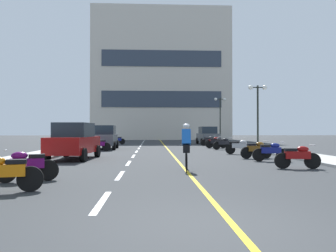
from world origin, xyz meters
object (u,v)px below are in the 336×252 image
at_px(street_lamp_mid, 258,101).
at_px(motorcycle_2, 298,156).
at_px(motorcycle_1, 27,165).
at_px(motorcycle_9, 214,141).
at_px(motorcycle_11, 117,140).
at_px(motorcycle_5, 240,146).
at_px(motorcycle_4, 256,149).
at_px(motorcycle_0, 4,173).
at_px(motorcycle_10, 209,141).
at_px(motorcycle_6, 98,144).
at_px(street_lamp_far, 220,110).
at_px(parked_car_mid, 104,137).
at_px(parked_car_far, 208,135).
at_px(motorcycle_7, 223,143).
at_px(motorcycle_3, 271,151).
at_px(motorcycle_8, 216,142).
at_px(cyclist_rider, 186,146).
at_px(parked_car_near, 74,141).

height_order(street_lamp_mid, motorcycle_2, street_lamp_mid).
relative_size(street_lamp_mid, motorcycle_1, 2.95).
xyz_separation_m(motorcycle_1, motorcycle_9, (9.00, 19.65, 0.00)).
bearing_deg(motorcycle_11, motorcycle_5, -58.30).
height_order(motorcycle_4, motorcycle_9, same).
height_order(motorcycle_0, motorcycle_10, same).
height_order(motorcycle_4, motorcycle_6, same).
xyz_separation_m(motorcycle_5, motorcycle_9, (0.18, 9.28, 0.00)).
xyz_separation_m(motorcycle_1, motorcycle_11, (-0.02, 24.68, 0.00)).
distance_m(street_lamp_far, parked_car_mid, 18.97).
relative_size(parked_car_mid, parked_car_far, 1.00).
bearing_deg(motorcycle_5, motorcycle_6, 159.59).
relative_size(motorcycle_2, motorcycle_5, 1.02).
distance_m(street_lamp_mid, motorcycle_11, 15.01).
height_order(motorcycle_0, motorcycle_7, same).
xyz_separation_m(street_lamp_mid, motorcycle_3, (-2.63, -10.11, -3.20)).
height_order(parked_car_far, motorcycle_9, parked_car_far).
distance_m(motorcycle_2, motorcycle_8, 14.49).
xyz_separation_m(street_lamp_mid, motorcycle_10, (-2.75, 5.83, -3.20)).
bearing_deg(motorcycle_0, motorcycle_11, 90.26).
bearing_deg(motorcycle_6, motorcycle_11, 89.36).
relative_size(motorcycle_0, motorcycle_9, 1.00).
xyz_separation_m(motorcycle_0, motorcycle_3, (8.95, 7.42, 0.00)).
height_order(street_lamp_mid, motorcycle_9, street_lamp_mid).
height_order(motorcycle_7, motorcycle_9, same).
distance_m(street_lamp_mid, cyclist_rider, 15.35).
bearing_deg(motorcycle_6, motorcycle_1, -89.40).
bearing_deg(parked_car_mid, street_lamp_mid, -3.25).
bearing_deg(motorcycle_10, parked_car_far, 83.21).
distance_m(street_lamp_mid, motorcycle_5, 6.95).
distance_m(street_lamp_far, parked_car_far, 7.21).
relative_size(motorcycle_6, cyclist_rider, 0.96).
distance_m(motorcycle_4, motorcycle_7, 8.02).
height_order(parked_car_near, motorcycle_3, parked_car_near).
relative_size(street_lamp_mid, motorcycle_2, 2.83).
bearing_deg(motorcycle_3, motorcycle_10, 90.43).
bearing_deg(street_lamp_mid, parked_car_mid, 176.75).
height_order(motorcycle_7, motorcycle_10, same).
distance_m(motorcycle_0, motorcycle_1, 1.69).
xyz_separation_m(motorcycle_0, motorcycle_7, (8.79, 17.02, 0.00)).
xyz_separation_m(motorcycle_5, motorcycle_10, (0.11, 11.30, 0.00)).
height_order(street_lamp_far, motorcycle_5, street_lamp_far).
relative_size(motorcycle_6, motorcycle_10, 1.01).
bearing_deg(parked_car_near, motorcycle_0, -87.05).
height_order(motorcycle_2, motorcycle_7, same).
bearing_deg(motorcycle_7, motorcycle_0, -117.30).
height_order(parked_car_far, motorcycle_0, parked_car_far).
xyz_separation_m(motorcycle_2, motorcycle_4, (-0.12, 4.58, 0.00)).
xyz_separation_m(parked_car_far, motorcycle_5, (-0.50, -14.51, -0.44)).
distance_m(street_lamp_far, motorcycle_11, 13.86).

